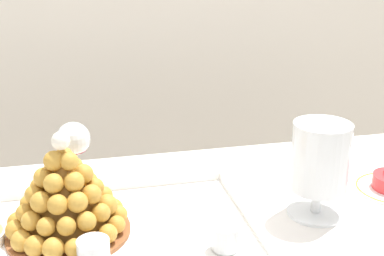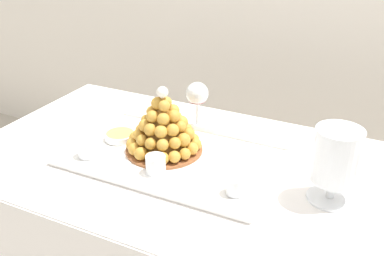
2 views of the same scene
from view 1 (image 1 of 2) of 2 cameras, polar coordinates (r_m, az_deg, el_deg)
name	(u,v)px [view 1 (image 1 of 2)]	position (r m, az deg, el deg)	size (l,w,h in m)	color
serving_tray	(93,238)	(1.03, -10.84, -11.75)	(0.63, 0.39, 0.02)	white
croquembouche	(66,198)	(1.01, -13.72, -7.47)	(0.24, 0.24, 0.21)	brown
dessert_cup_mid_left	(94,255)	(0.93, -10.76, -13.54)	(0.06, 0.06, 0.05)	silver
dessert_cup_centre	(225,238)	(0.97, 3.70, -11.99)	(0.05, 0.05, 0.05)	silver
macaron_goblet	(320,159)	(1.08, 13.93, -3.28)	(0.12, 0.12, 0.20)	white
wine_glass	(73,141)	(1.17, -12.90, -1.44)	(0.07, 0.07, 0.17)	silver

